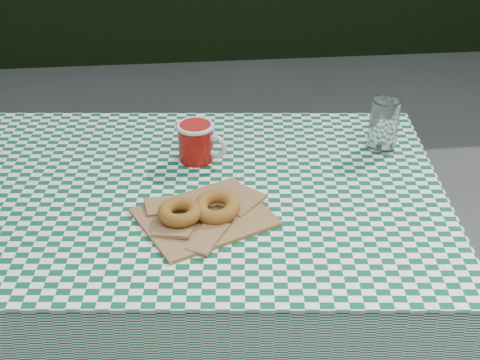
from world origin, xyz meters
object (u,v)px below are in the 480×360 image
at_px(drinking_glass, 384,125).
at_px(coffee_mug, 196,142).
at_px(table, 192,309).
at_px(paper_bag, 205,216).

bearing_deg(drinking_glass, coffee_mug, -178.51).
relative_size(table, coffee_mug, 6.83).
height_order(table, drinking_glass, drinking_glass).
bearing_deg(drinking_glass, paper_bag, -149.73).
bearing_deg(table, paper_bag, -67.38).
bearing_deg(coffee_mug, table, -73.53).
relative_size(paper_bag, drinking_glass, 1.99).
height_order(paper_bag, drinking_glass, drinking_glass).
distance_m(paper_bag, coffee_mug, 0.27).
distance_m(table, drinking_glass, 0.70).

